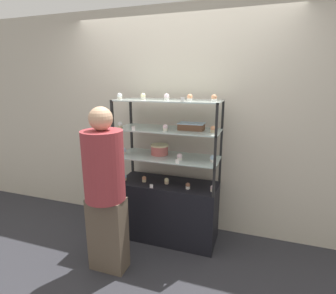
% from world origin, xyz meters
% --- Properties ---
extents(ground_plane, '(20.00, 20.00, 0.00)m').
position_xyz_m(ground_plane, '(0.00, 0.00, 0.00)').
color(ground_plane, '#2D2D33').
extents(back_wall, '(8.00, 0.05, 2.60)m').
position_xyz_m(back_wall, '(0.00, 0.37, 1.30)').
color(back_wall, beige).
rests_on(back_wall, ground_plane).
extents(display_base, '(1.11, 0.45, 0.68)m').
position_xyz_m(display_base, '(0.00, 0.00, 0.34)').
color(display_base, black).
rests_on(display_base, ground_plane).
extents(display_riser_lower, '(1.11, 0.45, 0.31)m').
position_xyz_m(display_riser_lower, '(0.00, 0.00, 0.96)').
color(display_riser_lower, black).
rests_on(display_riser_lower, display_base).
extents(display_riser_middle, '(1.11, 0.45, 0.31)m').
position_xyz_m(display_riser_middle, '(0.00, 0.00, 1.27)').
color(display_riser_middle, black).
rests_on(display_riser_middle, display_riser_lower).
extents(display_riser_upper, '(1.11, 0.45, 0.31)m').
position_xyz_m(display_riser_upper, '(0.00, 0.00, 1.57)').
color(display_riser_upper, black).
rests_on(display_riser_upper, display_riser_middle).
extents(layer_cake_centerpiece, '(0.20, 0.20, 0.11)m').
position_xyz_m(layer_cake_centerpiece, '(-0.12, 0.05, 1.04)').
color(layer_cake_centerpiece, '#C66660').
rests_on(layer_cake_centerpiece, display_riser_lower).
extents(sheet_cake_frosted, '(0.26, 0.16, 0.07)m').
position_xyz_m(sheet_cake_frosted, '(0.25, 0.03, 1.33)').
color(sheet_cake_frosted, brown).
rests_on(sheet_cake_frosted, display_riser_middle).
extents(cupcake_0, '(0.05, 0.05, 0.07)m').
position_xyz_m(cupcake_0, '(-0.50, -0.09, 0.71)').
color(cupcake_0, '#CCB28C').
rests_on(cupcake_0, display_base).
extents(cupcake_1, '(0.05, 0.05, 0.07)m').
position_xyz_m(cupcake_1, '(-0.26, -0.06, 0.71)').
color(cupcake_1, '#CCB28C').
rests_on(cupcake_1, display_base).
extents(cupcake_2, '(0.05, 0.05, 0.07)m').
position_xyz_m(cupcake_2, '(-0.01, -0.03, 0.71)').
color(cupcake_2, '#CCB28C').
rests_on(cupcake_2, display_base).
extents(cupcake_3, '(0.05, 0.05, 0.07)m').
position_xyz_m(cupcake_3, '(0.25, -0.09, 0.71)').
color(cupcake_3, white).
rests_on(cupcake_3, display_base).
extents(cupcake_4, '(0.05, 0.05, 0.07)m').
position_xyz_m(cupcake_4, '(0.51, -0.08, 0.71)').
color(cupcake_4, beige).
rests_on(cupcake_4, display_base).
extents(price_tag_0, '(0.04, 0.00, 0.04)m').
position_xyz_m(price_tag_0, '(-0.12, -0.21, 0.70)').
color(price_tag_0, white).
rests_on(price_tag_0, display_base).
extents(cupcake_5, '(0.06, 0.06, 0.07)m').
position_xyz_m(cupcake_5, '(-0.51, -0.06, 1.02)').
color(cupcake_5, white).
rests_on(cupcake_5, display_riser_lower).
extents(cupcake_6, '(0.06, 0.06, 0.07)m').
position_xyz_m(cupcake_6, '(0.16, -0.09, 1.02)').
color(cupcake_6, white).
rests_on(cupcake_6, display_riser_lower).
extents(cupcake_7, '(0.06, 0.06, 0.07)m').
position_xyz_m(cupcake_7, '(0.50, -0.04, 1.02)').
color(cupcake_7, white).
rests_on(cupcake_7, display_riser_lower).
extents(price_tag_1, '(0.04, 0.00, 0.04)m').
position_xyz_m(price_tag_1, '(0.17, -0.21, 1.01)').
color(price_tag_1, white).
rests_on(price_tag_1, display_riser_lower).
extents(cupcake_8, '(0.05, 0.05, 0.07)m').
position_xyz_m(cupcake_8, '(-0.51, -0.11, 1.32)').
color(cupcake_8, '#CCB28C').
rests_on(cupcake_8, display_riser_middle).
extents(cupcake_9, '(0.05, 0.05, 0.07)m').
position_xyz_m(cupcake_9, '(0.01, -0.11, 1.32)').
color(cupcake_9, beige).
rests_on(cupcake_9, display_riser_middle).
extents(cupcake_10, '(0.05, 0.05, 0.07)m').
position_xyz_m(cupcake_10, '(0.48, -0.04, 1.32)').
color(cupcake_10, '#CCB28C').
rests_on(cupcake_10, display_riser_middle).
extents(price_tag_2, '(0.04, 0.00, 0.04)m').
position_xyz_m(price_tag_2, '(-0.31, -0.21, 1.31)').
color(price_tag_2, white).
rests_on(price_tag_2, display_riser_middle).
extents(cupcake_11, '(0.05, 0.05, 0.07)m').
position_xyz_m(cupcake_11, '(-0.50, -0.11, 1.63)').
color(cupcake_11, beige).
rests_on(cupcake_11, display_riser_upper).
extents(cupcake_12, '(0.05, 0.05, 0.07)m').
position_xyz_m(cupcake_12, '(-0.26, -0.04, 1.63)').
color(cupcake_12, beige).
rests_on(cupcake_12, display_riser_upper).
extents(cupcake_13, '(0.05, 0.05, 0.07)m').
position_xyz_m(cupcake_13, '(-0.00, -0.04, 1.63)').
color(cupcake_13, white).
rests_on(cupcake_13, display_riser_upper).
extents(cupcake_14, '(0.05, 0.05, 0.07)m').
position_xyz_m(cupcake_14, '(0.25, -0.09, 1.63)').
color(cupcake_14, white).
rests_on(cupcake_14, display_riser_upper).
extents(cupcake_15, '(0.05, 0.05, 0.07)m').
position_xyz_m(cupcake_15, '(0.49, -0.10, 1.63)').
color(cupcake_15, white).
rests_on(cupcake_15, display_riser_upper).
extents(price_tag_3, '(0.04, 0.00, 0.04)m').
position_xyz_m(price_tag_3, '(0.21, -0.21, 1.62)').
color(price_tag_3, white).
rests_on(price_tag_3, display_riser_upper).
extents(customer_figure, '(0.37, 0.37, 1.58)m').
position_xyz_m(customer_figure, '(-0.38, -0.68, 0.84)').
color(customer_figure, brown).
rests_on(customer_figure, ground_plane).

